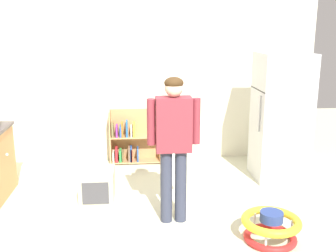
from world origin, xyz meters
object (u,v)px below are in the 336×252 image
Objects in this scene: refrigerator at (281,117)px; standing_person at (174,138)px; bookshelf at (132,140)px; baby_walker at (271,227)px; pet_carrier at (97,185)px.

standing_person is at bearing -143.01° from refrigerator.
bookshelf is 2.18m from standing_person.
standing_person is 1.35m from baby_walker.
standing_person is at bearing -37.04° from pet_carrier.
bookshelf reaches higher than pet_carrier.
bookshelf is 1.41× the size of baby_walker.
standing_person is 1.38m from pet_carrier.
pet_carrier is (-0.90, 0.68, -0.79)m from standing_person.
refrigerator is 3.22× the size of pet_carrier.
refrigerator reaches higher than standing_person.
pet_carrier is at bearing 142.96° from standing_person.
standing_person is 2.69× the size of baby_walker.
bookshelf is at bearing 72.34° from pet_carrier.
bookshelf is 0.52× the size of standing_person.
pet_carrier is at bearing -167.88° from refrigerator.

